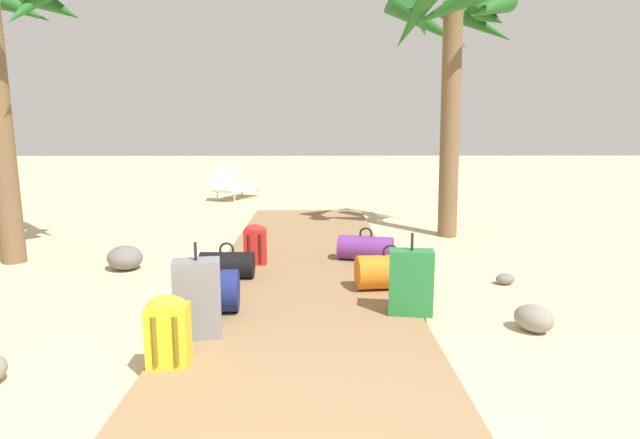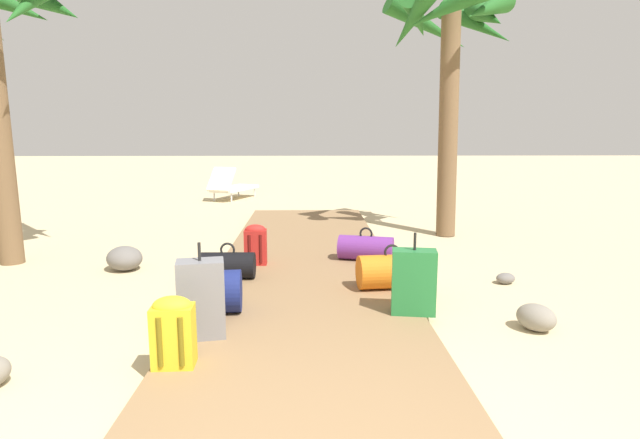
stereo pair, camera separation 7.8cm
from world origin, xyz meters
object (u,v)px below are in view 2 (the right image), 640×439
object	(u,v)px
lounge_chair	(232,186)
suitcase_grey	(201,299)
palm_tree_far_right	(449,42)
backpack_red	(256,243)
suitcase_green	(414,282)
backpack_yellow	(173,330)
duffel_bag_black	(228,265)
duffel_bag_purple	(366,248)
duffel_bag_navy	(215,291)
duffel_bag_orange	(391,271)

from	to	relation	value
lounge_chair	suitcase_grey	bearing A→B (deg)	-83.21
palm_tree_far_right	lounge_chair	size ratio (longest dim) A/B	2.39
backpack_red	suitcase_green	world-z (taller)	suitcase_green
backpack_yellow	lounge_chair	distance (m)	9.40
suitcase_green	duffel_bag_black	distance (m)	2.13
duffel_bag_purple	duffel_bag_navy	world-z (taller)	duffel_bag_navy
backpack_red	duffel_bag_orange	xyz separation A→B (m)	(1.48, -0.99, -0.08)
duffel_bag_orange	lounge_chair	size ratio (longest dim) A/B	0.44
duffel_bag_navy	palm_tree_far_right	size ratio (longest dim) A/B	0.13
suitcase_grey	duffel_bag_purple	bearing A→B (deg)	57.09
suitcase_green	backpack_yellow	xyz separation A→B (m)	(-1.84, -1.00, -0.03)
duffel_bag_orange	suitcase_grey	bearing A→B (deg)	-143.85
suitcase_green	duffel_bag_black	bearing A→B (deg)	147.75
suitcase_green	backpack_yellow	world-z (taller)	suitcase_green
duffel_bag_orange	backpack_yellow	bearing A→B (deg)	-135.44
suitcase_green	duffel_bag_navy	world-z (taller)	suitcase_green
suitcase_green	backpack_red	bearing A→B (deg)	131.94
backpack_red	duffel_bag_navy	xyz separation A→B (m)	(-0.19, -1.67, -0.06)
backpack_yellow	duffel_bag_purple	xyz separation A→B (m)	(1.63, 2.90, -0.11)
duffel_bag_navy	suitcase_grey	bearing A→B (deg)	-90.63
duffel_bag_black	suitcase_grey	size ratio (longest dim) A/B	0.78
suitcase_green	lounge_chair	distance (m)	8.81
duffel_bag_black	palm_tree_far_right	size ratio (longest dim) A/B	0.15
suitcase_grey	backpack_red	bearing A→B (deg)	84.92
backpack_red	palm_tree_far_right	distance (m)	4.49
suitcase_green	suitcase_grey	size ratio (longest dim) A/B	0.96
backpack_red	lounge_chair	world-z (taller)	lounge_chair
duffel_bag_orange	suitcase_green	bearing A→B (deg)	-84.23
suitcase_grey	duffel_bag_navy	xyz separation A→B (m)	(0.01, 0.55, -0.11)
backpack_yellow	suitcase_grey	distance (m)	0.52
lounge_chair	duffel_bag_black	bearing A→B (deg)	-82.05
backpack_yellow	duffel_bag_orange	bearing A→B (deg)	44.56
backpack_red	suitcase_green	size ratio (longest dim) A/B	0.67
duffel_bag_navy	palm_tree_far_right	bearing A→B (deg)	52.10
duffel_bag_navy	lounge_chair	world-z (taller)	lounge_chair
palm_tree_far_right	suitcase_green	bearing A→B (deg)	-107.87
suitcase_green	duffel_bag_navy	size ratio (longest dim) A/B	1.48
backpack_yellow	suitcase_green	bearing A→B (deg)	28.47
suitcase_green	backpack_yellow	bearing A→B (deg)	-151.53
palm_tree_far_right	lounge_chair	world-z (taller)	palm_tree_far_right
palm_tree_far_right	backpack_red	bearing A→B (deg)	-141.99
backpack_red	palm_tree_far_right	xyz separation A→B (m)	(2.83, 2.21, 2.70)
backpack_red	palm_tree_far_right	size ratio (longest dim) A/B	0.13
suitcase_grey	duffel_bag_purple	size ratio (longest dim) A/B	1.03
backpack_red	backpack_yellow	distance (m)	2.75
backpack_yellow	palm_tree_far_right	bearing A→B (deg)	57.79
duffel_bag_navy	suitcase_green	bearing A→B (deg)	-2.10
duffel_bag_black	lounge_chair	bearing A→B (deg)	97.95
suitcase_green	duffel_bag_purple	size ratio (longest dim) A/B	0.99
suitcase_green	lounge_chair	xyz separation A→B (m)	(-2.81, 8.35, -0.04)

